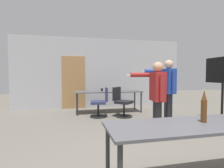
% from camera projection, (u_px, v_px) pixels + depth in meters
% --- Properties ---
extents(back_wall, '(6.80, 0.12, 2.79)m').
position_uv_depth(back_wall, '(101.00, 73.00, 7.10)').
color(back_wall, '#BCBCC1').
rests_on(back_wall, ground_plane).
extents(conference_table_near, '(2.00, 0.68, 0.74)m').
position_uv_depth(conference_table_near, '(194.00, 130.00, 1.98)').
color(conference_table_near, '#4C4C51').
rests_on(conference_table_near, ground_plane).
extents(conference_table_far, '(2.30, 0.77, 0.74)m').
position_uv_depth(conference_table_far, '(109.00, 93.00, 6.14)').
color(conference_table_far, '#4C4C51').
rests_on(conference_table_far, ground_plane).
extents(tv_screen, '(0.44, 1.22, 1.80)m').
position_uv_depth(tv_screen, '(223.00, 80.00, 4.73)').
color(tv_screen, black).
rests_on(tv_screen, ground_plane).
extents(person_near_casual, '(0.76, 0.60, 1.70)m').
position_uv_depth(person_near_casual, '(168.00, 85.00, 4.58)').
color(person_near_casual, '#28282D').
rests_on(person_near_casual, ground_plane).
extents(person_left_plaid, '(0.71, 0.64, 1.57)m').
position_uv_depth(person_left_plaid, '(157.00, 92.00, 3.62)').
color(person_left_plaid, '#28282D').
rests_on(person_left_plaid, ground_plane).
extents(office_chair_mid_tucked, '(0.57, 0.52, 0.92)m').
position_uv_depth(office_chair_mid_tucked, '(101.00, 103.00, 5.44)').
color(office_chair_mid_tucked, black).
rests_on(office_chair_mid_tucked, ground_plane).
extents(office_chair_far_right, '(0.69, 0.68, 0.92)m').
position_uv_depth(office_chair_far_right, '(122.00, 103.00, 5.49)').
color(office_chair_far_right, black).
rests_on(office_chair_far_right, ground_plane).
extents(beer_bottle, '(0.07, 0.07, 0.38)m').
position_uv_depth(beer_bottle, '(204.00, 107.00, 2.03)').
color(beer_bottle, '#563314').
rests_on(beer_bottle, conference_table_near).
extents(drink_cup, '(0.08, 0.08, 0.11)m').
position_uv_depth(drink_cup, '(102.00, 90.00, 6.10)').
color(drink_cup, '#232328').
rests_on(drink_cup, conference_table_far).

